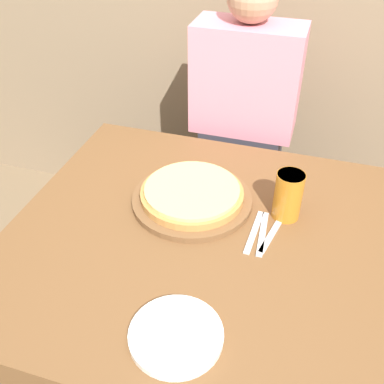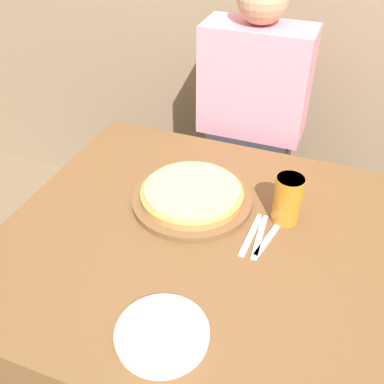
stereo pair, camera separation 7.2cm
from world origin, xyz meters
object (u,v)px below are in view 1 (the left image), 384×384
at_px(spoon, 271,235).
at_px(dinner_knife, 262,234).
at_px(fork, 254,232).
at_px(diner_person, 241,147).
at_px(beer_glass, 288,194).
at_px(pizza_on_board, 192,196).
at_px(dinner_plate, 176,335).

bearing_deg(spoon, dinner_knife, 180.00).
xyz_separation_m(fork, diner_person, (-0.17, 0.64, -0.12)).
xyz_separation_m(beer_glass, dinner_knife, (-0.05, -0.10, -0.08)).
height_order(pizza_on_board, dinner_plate, pizza_on_board).
bearing_deg(spoon, dinner_plate, -110.92).
bearing_deg(fork, beer_glass, 54.02).
relative_size(dinner_knife, diner_person, 0.14).
xyz_separation_m(dinner_plate, fork, (0.10, 0.40, -0.01)).
distance_m(pizza_on_board, beer_glass, 0.30).
bearing_deg(fork, pizza_on_board, 159.05).
relative_size(beer_glass, fork, 0.81).
distance_m(beer_glass, spoon, 0.13).
bearing_deg(pizza_on_board, dinner_plate, -77.07).
bearing_deg(dinner_knife, dinner_plate, -107.76).
height_order(beer_glass, dinner_knife, beer_glass).
height_order(beer_glass, fork, beer_glass).
bearing_deg(diner_person, pizza_on_board, -94.90).
xyz_separation_m(fork, dinner_knife, (0.02, 0.00, 0.00)).
bearing_deg(dinner_plate, diner_person, 93.53).
bearing_deg(fork, dinner_knife, 0.00).
bearing_deg(spoon, fork, 180.00).
height_order(dinner_plate, fork, dinner_plate).
bearing_deg(beer_glass, dinner_plate, -109.52).
height_order(beer_glass, spoon, beer_glass).
xyz_separation_m(dinner_plate, dinner_knife, (0.13, 0.40, -0.01)).
distance_m(dinner_plate, fork, 0.42).
bearing_deg(beer_glass, spoon, -103.87).
xyz_separation_m(beer_glass, spoon, (-0.03, -0.10, -0.08)).
bearing_deg(dinner_knife, diner_person, 106.90).
bearing_deg(beer_glass, pizza_on_board, -175.74).
relative_size(pizza_on_board, fork, 2.00).
distance_m(dinner_plate, dinner_knife, 0.42).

